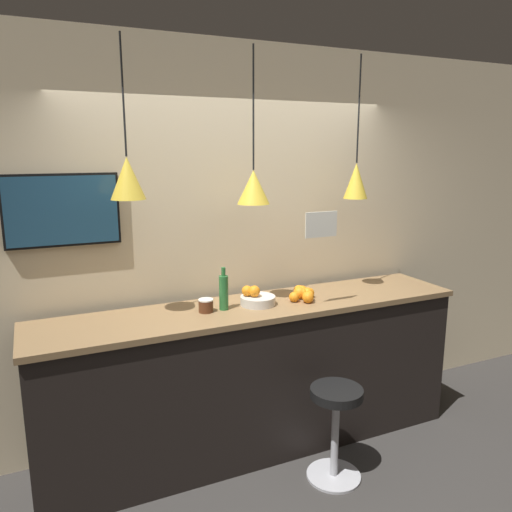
{
  "coord_description": "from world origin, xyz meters",
  "views": [
    {
      "loc": [
        -1.38,
        -2.47,
        2.15
      ],
      "look_at": [
        0.0,
        0.55,
        1.43
      ],
      "focal_mm": 35.0,
      "sensor_mm": 36.0,
      "label": 1
    }
  ],
  "objects_px": {
    "bar_stool": "(336,417)",
    "juice_bottle": "(224,292)",
    "mounted_tv": "(62,210)",
    "fruit_bowl": "(256,298)",
    "spread_jar": "(206,306)"
  },
  "relations": [
    {
      "from": "bar_stool",
      "to": "juice_bottle",
      "type": "bearing_deg",
      "value": 135.25
    },
    {
      "from": "juice_bottle",
      "to": "mounted_tv",
      "type": "relative_size",
      "value": 0.41
    },
    {
      "from": "bar_stool",
      "to": "juice_bottle",
      "type": "height_order",
      "value": "juice_bottle"
    },
    {
      "from": "fruit_bowl",
      "to": "mounted_tv",
      "type": "xyz_separation_m",
      "value": [
        -1.19,
        0.36,
        0.63
      ]
    },
    {
      "from": "fruit_bowl",
      "to": "mounted_tv",
      "type": "distance_m",
      "value": 1.4
    },
    {
      "from": "bar_stool",
      "to": "spread_jar",
      "type": "relative_size",
      "value": 6.43
    },
    {
      "from": "bar_stool",
      "to": "juice_bottle",
      "type": "distance_m",
      "value": 1.1
    },
    {
      "from": "bar_stool",
      "to": "spread_jar",
      "type": "height_order",
      "value": "spread_jar"
    },
    {
      "from": "bar_stool",
      "to": "spread_jar",
      "type": "xyz_separation_m",
      "value": [
        -0.69,
        0.55,
        0.69
      ]
    },
    {
      "from": "spread_jar",
      "to": "fruit_bowl",
      "type": "bearing_deg",
      "value": 0.45
    },
    {
      "from": "fruit_bowl",
      "to": "bar_stool",
      "type": "bearing_deg",
      "value": -60.48
    },
    {
      "from": "spread_jar",
      "to": "mounted_tv",
      "type": "height_order",
      "value": "mounted_tv"
    },
    {
      "from": "juice_bottle",
      "to": "spread_jar",
      "type": "bearing_deg",
      "value": 180.0
    },
    {
      "from": "mounted_tv",
      "to": "juice_bottle",
      "type": "bearing_deg",
      "value": -20.63
    },
    {
      "from": "juice_bottle",
      "to": "spread_jar",
      "type": "height_order",
      "value": "juice_bottle"
    }
  ]
}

